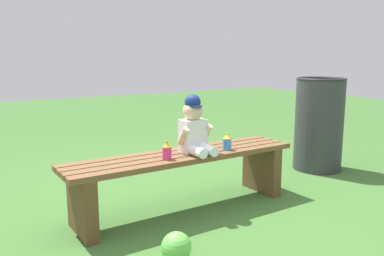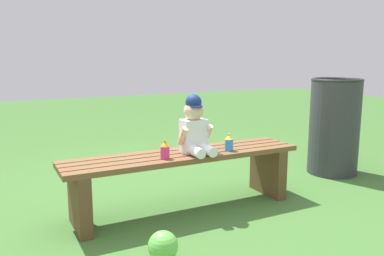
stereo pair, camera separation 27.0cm
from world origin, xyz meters
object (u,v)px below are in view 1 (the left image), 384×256
child_figure (194,127)px  trash_bin (319,124)px  park_bench (184,171)px  sippy_cup_left (167,151)px  toy_ball (176,247)px  sippy_cup_right (227,142)px

child_figure → trash_bin: (1.55, 0.21, -0.15)m
park_bench → sippy_cup_left: (-0.18, -0.09, 0.18)m
toy_ball → trash_bin: (2.04, 0.78, 0.36)m
park_bench → sippy_cup_left: size_ratio=13.66×
child_figure → sippy_cup_right: size_ratio=3.26×
sippy_cup_left → toy_ball: bearing=-114.8°
sippy_cup_left → toy_ball: size_ratio=0.76×
child_figure → sippy_cup_left: bearing=-166.4°
toy_ball → park_bench: bearing=54.9°
trash_bin → sippy_cup_left: bearing=-171.4°
child_figure → toy_ball: size_ratio=2.49×
child_figure → sippy_cup_right: bearing=-14.0°
sippy_cup_right → trash_bin: 1.34m
child_figure → trash_bin: size_ratio=0.46×
sippy_cup_right → park_bench: bearing=164.4°
sippy_cup_left → toy_ball: sippy_cup_left is taller
trash_bin → toy_ball: bearing=-159.0°
sippy_cup_left → trash_bin: size_ratio=0.14×
child_figure → sippy_cup_right: child_figure is taller
child_figure → sippy_cup_left: (-0.25, -0.06, -0.12)m
park_bench → child_figure: 0.31m
park_bench → sippy_cup_right: 0.37m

